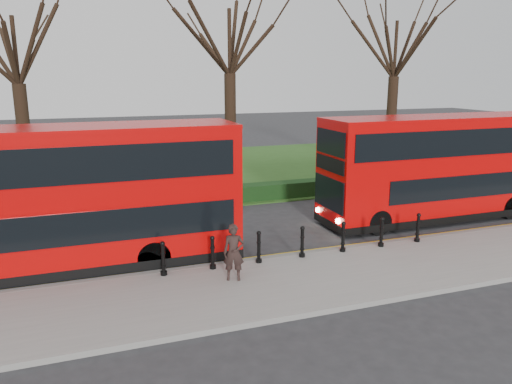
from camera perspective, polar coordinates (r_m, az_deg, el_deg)
name	(u,v)px	position (r m, az deg, el deg)	size (l,w,h in m)	color
ground	(260,251)	(17.46, 0.50, -6.76)	(120.00, 120.00, 0.00)	#28282B
pavement	(296,282)	(14.86, 4.58, -10.20)	(60.00, 4.00, 0.15)	gray
kerb	(271,259)	(16.56, 1.71, -7.63)	(60.00, 0.25, 0.16)	slate
grass_verge	(177,172)	(31.48, -9.01, 2.22)	(60.00, 18.00, 0.06)	#2A501A
hedge	(210,196)	(23.57, -5.23, -0.48)	(60.00, 0.90, 0.80)	black
yellow_line_outer	(268,258)	(16.85, 1.34, -7.51)	(60.00, 0.10, 0.01)	yellow
yellow_line_inner	(265,256)	(17.02, 1.09, -7.29)	(60.00, 0.10, 0.01)	yellow
tree_left	(14,43)	(25.52, -25.90, 15.11)	(6.49, 6.49, 10.14)	black
tree_mid	(229,34)	(26.60, -3.06, 17.56)	(7.02, 7.02, 10.97)	black
tree_right	(396,43)	(30.99, 15.70, 16.10)	(6.84, 6.84, 10.68)	black
bollard_row	(302,242)	(16.42, 5.31, -5.73)	(9.22, 0.15, 1.00)	black
bus_lead	(54,201)	(16.27, -22.12, -0.96)	(11.26, 2.59, 4.48)	#C60405
bus_rear	(445,168)	(22.33, 20.81, 2.61)	(10.89, 2.50, 4.33)	#C60405
pedestrian	(234,252)	(14.48, -2.56, -6.92)	(0.61, 0.40, 1.67)	#2D1F1C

